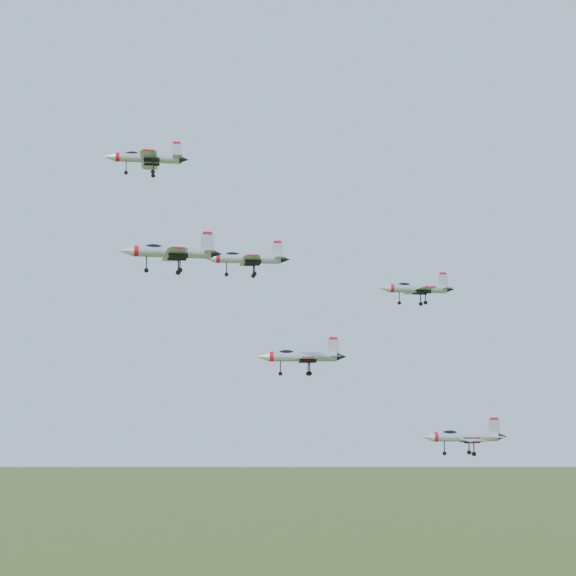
{
  "coord_description": "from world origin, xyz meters",
  "views": [
    {
      "loc": [
        15.36,
        -116.96,
        111.87
      ],
      "look_at": [
        4.6,
        -2.85,
        124.61
      ],
      "focal_mm": 50.0,
      "sensor_mm": 36.0,
      "label": 1
    }
  ],
  "objects": [
    {
      "name": "jet_lead",
      "position": [
        -20.01,
        8.37,
        147.59
      ],
      "size": [
        13.87,
        11.73,
        3.75
      ],
      "rotation": [
        0.0,
        0.0,
        0.24
      ],
      "color": "#A7ADB3"
    },
    {
      "name": "jet_left_high",
      "position": [
        -2.58,
        3.85,
        130.0
      ],
      "size": [
        13.47,
        11.36,
        3.62
      ],
      "rotation": [
        0.0,
        0.0,
        0.22
      ],
      "color": "#A7ADB3"
    },
    {
      "name": "jet_trail",
      "position": [
        28.6,
        -5.51,
        103.86
      ],
      "size": [
        11.94,
        10.01,
        3.2
      ],
      "rotation": [
        0.0,
        0.0,
        0.17
      ],
      "color": "#A7ADB3"
    },
    {
      "name": "jet_left_low",
      "position": [
        5.99,
        1.56,
        114.89
      ],
      "size": [
        13.58,
        11.37,
        3.64
      ],
      "rotation": [
        0.0,
        0.0,
        0.17
      ],
      "color": "#A7ADB3"
    },
    {
      "name": "jet_right_high",
      "position": [
        -9.1,
        -18.21,
        127.67
      ],
      "size": [
        12.91,
        11.03,
        3.54
      ],
      "rotation": [
        0.0,
        0.0,
        0.32
      ],
      "color": "#A7ADB3"
    },
    {
      "name": "jet_right_low",
      "position": [
        22.48,
        -7.69,
        123.82
      ],
      "size": [
        10.69,
        9.06,
        2.89
      ],
      "rotation": [
        0.0,
        0.0,
        0.26
      ],
      "color": "#A7ADB3"
    }
  ]
}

